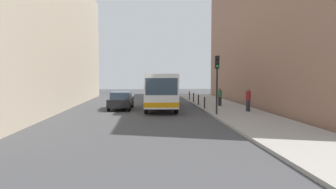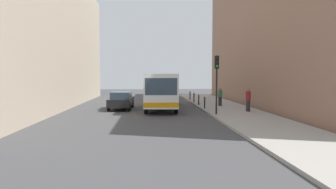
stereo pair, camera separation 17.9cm
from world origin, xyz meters
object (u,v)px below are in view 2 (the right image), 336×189
object	(u,v)px
bus	(161,88)
pedestrian_near_signal	(248,100)
bollard_mid	(199,100)
bollard_farthest	(190,96)
car_behind_bus	(161,93)
traffic_light	(217,74)
bollard_far	(194,97)
car_beside_bus	(121,100)
bollard_near	(205,103)
pedestrian_mid_sidewalk	(220,97)

from	to	relation	value
bus	pedestrian_near_signal	xyz separation A→B (m)	(6.45, -4.28, -0.70)
bollard_mid	bollard_farthest	world-z (taller)	same
car_behind_bus	bollard_mid	distance (m)	9.69
car_behind_bus	bollard_mid	xyz separation A→B (m)	(3.06, -9.19, -0.16)
traffic_light	bollard_mid	world-z (taller)	traffic_light
car_behind_bus	bollard_far	xyz separation A→B (m)	(3.06, -6.27, -0.16)
car_beside_bus	bollard_mid	distance (m)	7.17
bus	bollard_farthest	bearing A→B (deg)	-115.33
car_behind_bus	bollard_farthest	distance (m)	4.53
bollard_far	bus	bearing A→B (deg)	-132.68
bollard_near	pedestrian_near_signal	distance (m)	3.72
bollard_far	pedestrian_mid_sidewalk	bearing A→B (deg)	-64.19
car_beside_bus	pedestrian_mid_sidewalk	world-z (taller)	pedestrian_mid_sidewalk
bollard_mid	car_beside_bus	bearing A→B (deg)	-166.44
pedestrian_near_signal	bollard_farthest	bearing A→B (deg)	-30.14
bus	bollard_farthest	distance (m)	7.71
car_behind_bus	bollard_mid	bearing A→B (deg)	105.31
car_behind_bus	traffic_light	distance (m)	16.46
bollard_near	bollard_far	bearing A→B (deg)	90.00
bollard_near	bollard_mid	world-z (taller)	same
bus	pedestrian_near_signal	bearing A→B (deg)	148.73
car_behind_bus	bollard_farthest	world-z (taller)	car_behind_bus
bollard_farthest	car_behind_bus	bearing A→B (deg)	132.43
bus	bollard_mid	size ratio (longest dim) A/B	11.70
bollard_mid	pedestrian_near_signal	xyz separation A→B (m)	(2.91, -5.20, 0.40)
traffic_light	pedestrian_mid_sidewalk	bearing A→B (deg)	74.09
bollard_near	bollard_farthest	distance (m)	8.77
bollard_farthest	bollard_far	bearing A→B (deg)	-90.00
bollard_near	pedestrian_mid_sidewalk	distance (m)	2.80
bus	traffic_light	world-z (taller)	traffic_light
bollard_mid	pedestrian_mid_sidewalk	world-z (taller)	pedestrian_mid_sidewalk
bollard_mid	pedestrian_near_signal	distance (m)	5.97
pedestrian_mid_sidewalk	car_beside_bus	bearing A→B (deg)	33.41
car_beside_bus	bollard_farthest	distance (m)	10.26
bollard_far	car_behind_bus	bearing A→B (deg)	116.00
car_behind_bus	pedestrian_mid_sidewalk	xyz separation A→B (m)	(4.87, -10.01, 0.18)
car_beside_bus	car_behind_bus	bearing A→B (deg)	-107.87
bollard_farthest	pedestrian_near_signal	size ratio (longest dim) A/B	0.54
bollard_far	bollard_farthest	size ratio (longest dim) A/B	1.00
pedestrian_near_signal	bus	bearing A→B (deg)	11.52
traffic_light	bollard_far	world-z (taller)	traffic_light
traffic_light	pedestrian_near_signal	size ratio (longest dim) A/B	2.34
traffic_light	pedestrian_near_signal	xyz separation A→B (m)	(2.81, 1.61, -1.98)
car_beside_bus	car_behind_bus	world-z (taller)	same
bollard_near	traffic_light	bearing A→B (deg)	-88.53
bus	bollard_mid	distance (m)	3.82
traffic_light	bollard_farthest	distance (m)	12.88
bollard_farthest	bus	bearing A→B (deg)	-117.63
bus	bollard_farthest	size ratio (longest dim) A/B	11.70
car_beside_bus	bollard_farthest	xyz separation A→B (m)	(6.97, 7.53, -0.16)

